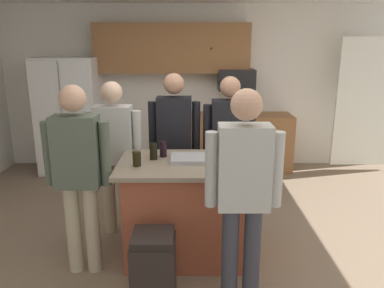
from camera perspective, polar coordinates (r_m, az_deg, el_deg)
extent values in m
plane|color=#7F6B56|center=(4.02, 1.53, -15.21)|extent=(7.04, 7.04, 0.00)
cube|color=white|center=(6.31, 1.04, 8.56)|extent=(6.40, 0.10, 2.60)
cube|color=white|center=(6.52, 24.71, 5.61)|extent=(0.90, 0.06, 2.00)
cube|color=#936038|center=(6.07, -2.80, 14.20)|extent=(2.40, 0.35, 0.75)
sphere|color=#4C3823|center=(5.88, 3.13, 14.16)|extent=(0.04, 0.04, 0.04)
cube|color=#936038|center=(6.19, 6.60, 0.31)|extent=(1.80, 0.60, 0.90)
sphere|color=#4C3823|center=(5.96, 11.24, -0.48)|extent=(0.04, 0.04, 0.04)
cube|color=white|center=(6.27, -17.58, 4.10)|extent=(0.93, 0.70, 1.80)
cube|color=white|center=(6.00, -20.73, 3.35)|extent=(0.44, 0.04, 1.72)
cube|color=white|center=(5.85, -16.49, 3.44)|extent=(0.44, 0.04, 1.72)
cylinder|color=#B2B2B7|center=(5.88, -18.80, 4.19)|extent=(0.02, 0.02, 0.35)
cube|color=black|center=(6.03, 6.88, 9.58)|extent=(0.56, 0.40, 0.32)
cube|color=#9E4C33|center=(3.67, -0.02, -10.17)|extent=(1.20, 0.70, 0.92)
cube|color=gray|center=(3.50, -0.02, -3.06)|extent=(1.34, 0.84, 0.04)
cylinder|color=tan|center=(4.35, 4.43, -6.77)|extent=(0.13, 0.13, 0.82)
cylinder|color=tan|center=(4.37, 6.67, -6.75)|extent=(0.13, 0.13, 0.82)
cube|color=black|center=(4.15, 5.81, 2.43)|extent=(0.38, 0.22, 0.61)
sphere|color=tan|center=(4.07, 5.98, 8.57)|extent=(0.22, 0.22, 0.22)
cylinder|color=black|center=(4.13, 2.49, 2.18)|extent=(0.09, 0.09, 0.55)
cylinder|color=black|center=(4.18, 9.08, 2.15)|extent=(0.09, 0.09, 0.55)
cylinder|color=tan|center=(4.23, -12.11, -7.84)|extent=(0.13, 0.13, 0.80)
cylinder|color=tan|center=(4.20, -9.82, -7.91)|extent=(0.13, 0.13, 0.80)
cube|color=#B7B7B2|center=(4.00, -11.48, 1.41)|extent=(0.38, 0.22, 0.60)
sphere|color=beige|center=(3.92, -11.82, 7.65)|extent=(0.22, 0.22, 0.22)
cylinder|color=#B7B7B2|center=(4.06, -14.78, 1.12)|extent=(0.09, 0.09, 0.54)
cylinder|color=#B7B7B2|center=(3.96, -8.06, 1.14)|extent=(0.09, 0.09, 0.54)
cylinder|color=#232D4C|center=(4.40, -3.49, -6.41)|extent=(0.13, 0.13, 0.83)
cylinder|color=#232D4C|center=(4.39, -1.26, -6.43)|extent=(0.13, 0.13, 0.83)
cube|color=black|center=(4.18, -2.48, 2.86)|extent=(0.38, 0.22, 0.62)
sphere|color=tan|center=(4.11, -2.56, 9.05)|extent=(0.22, 0.22, 0.22)
cylinder|color=black|center=(4.20, -5.75, 2.60)|extent=(0.09, 0.09, 0.56)
cylinder|color=black|center=(4.18, 0.81, 2.61)|extent=(0.09, 0.09, 0.56)
cylinder|color=tan|center=(3.63, -17.20, -12.07)|extent=(0.13, 0.13, 0.83)
cylinder|color=tan|center=(3.58, -14.54, -12.23)|extent=(0.13, 0.13, 0.83)
cube|color=#4C5647|center=(3.34, -16.77, -1.07)|extent=(0.38, 0.22, 0.62)
sphere|color=tan|center=(3.25, -17.38, 6.59)|extent=(0.22, 0.22, 0.22)
cylinder|color=#4C5647|center=(3.43, -20.59, -1.35)|extent=(0.09, 0.09, 0.56)
cylinder|color=#4C5647|center=(3.29, -12.74, -1.41)|extent=(0.09, 0.09, 0.56)
cylinder|color=#383842|center=(3.08, 5.88, -16.52)|extent=(0.13, 0.13, 0.84)
cylinder|color=#383842|center=(3.10, 9.14, -16.40)|extent=(0.13, 0.13, 0.84)
cube|color=#B7B7B2|center=(2.78, 8.04, -3.49)|extent=(0.38, 0.22, 0.63)
sphere|color=tan|center=(2.67, 8.40, 5.87)|extent=(0.23, 0.23, 0.23)
cylinder|color=#B7B7B2|center=(2.76, 3.07, -3.88)|extent=(0.09, 0.09, 0.57)
cylinder|color=#B7B7B2|center=(2.83, 12.86, -3.79)|extent=(0.09, 0.09, 0.57)
cylinder|color=black|center=(3.40, -8.12, -2.19)|extent=(0.08, 0.08, 0.13)
cylinder|color=black|center=(3.64, -4.17, -0.74)|extent=(0.07, 0.07, 0.15)
cylinder|color=black|center=(3.57, -5.63, -1.10)|extent=(0.07, 0.07, 0.16)
cube|color=#B7B7BC|center=(3.52, 0.58, -2.39)|extent=(0.44, 0.30, 0.02)
cube|color=#A8A8AD|center=(3.52, 0.58, -2.08)|extent=(0.44, 0.30, 0.02)
cube|color=black|center=(3.17, -5.58, -18.61)|extent=(0.34, 0.34, 0.55)
cube|color=black|center=(3.01, -5.74, -13.79)|extent=(0.32, 0.32, 0.06)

